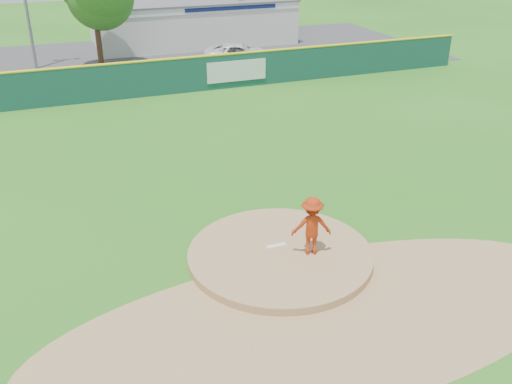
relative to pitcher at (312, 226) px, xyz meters
name	(u,v)px	position (x,y,z in m)	size (l,w,h in m)	color
ground	(280,258)	(-0.82, 0.36, -1.15)	(120.00, 120.00, 0.00)	#286B19
pitchers_mound	(280,258)	(-0.82, 0.36, -1.15)	(5.50, 5.50, 0.50)	#9E774C
pitching_rubber	(276,246)	(-0.82, 0.66, -0.88)	(0.60, 0.15, 0.04)	white
infield_dirt_arc	(326,318)	(-0.82, -2.64, -1.14)	(15.40, 15.40, 0.01)	#9E774C
parking_lot	(128,61)	(-0.82, 27.36, -1.14)	(44.00, 16.00, 0.02)	#38383A
pitcher	(312,226)	(0.00, 0.00, 0.00)	(1.16, 0.67, 1.80)	#A42C0E
van	(239,54)	(6.17, 23.76, -0.47)	(2.20, 4.78, 1.33)	silver
pool_building_grp	(191,20)	(5.18, 32.36, 0.51)	(15.20, 8.20, 3.31)	silver
fence_banners	(85,85)	(-4.52, 18.28, -0.15)	(20.79, 0.04, 1.20)	#510B15
outfield_fence	(153,77)	(-0.82, 18.36, -0.06)	(40.00, 0.14, 2.07)	#14423A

